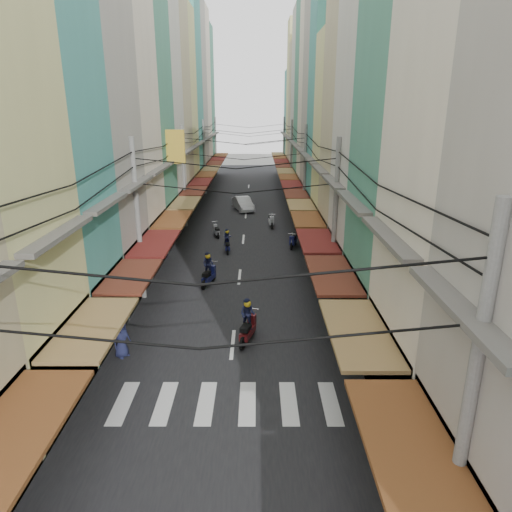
{
  "coord_description": "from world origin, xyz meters",
  "views": [
    {
      "loc": [
        1.01,
        -19.07,
        9.53
      ],
      "look_at": [
        0.98,
        2.57,
        2.43
      ],
      "focal_mm": 32.0,
      "sensor_mm": 36.0,
      "label": 1
    }
  ],
  "objects_px": {
    "white_car": "(243,210)",
    "traffic_sign": "(401,326)",
    "bicycle": "(413,350)",
    "market_umbrella": "(435,325)"
  },
  "relations": [
    {
      "from": "white_car",
      "to": "traffic_sign",
      "type": "xyz_separation_m",
      "value": [
        6.21,
        -29.29,
        2.42
      ]
    },
    {
      "from": "traffic_sign",
      "to": "bicycle",
      "type": "bearing_deg",
      "value": 59.48
    },
    {
      "from": "white_car",
      "to": "bicycle",
      "type": "height_order",
      "value": "white_car"
    },
    {
      "from": "bicycle",
      "to": "market_umbrella",
      "type": "relative_size",
      "value": 0.66
    },
    {
      "from": "bicycle",
      "to": "market_umbrella",
      "type": "distance_m",
      "value": 3.32
    },
    {
      "from": "bicycle",
      "to": "traffic_sign",
      "type": "height_order",
      "value": "traffic_sign"
    },
    {
      "from": "market_umbrella",
      "to": "white_car",
      "type": "bearing_deg",
      "value": 104.44
    },
    {
      "from": "bicycle",
      "to": "traffic_sign",
      "type": "distance_m",
      "value": 3.87
    },
    {
      "from": "white_car",
      "to": "bicycle",
      "type": "xyz_separation_m",
      "value": [
        7.74,
        -26.68,
        0.0
      ]
    },
    {
      "from": "white_car",
      "to": "bicycle",
      "type": "distance_m",
      "value": 27.78
    }
  ]
}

